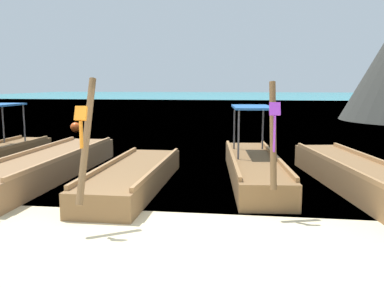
{
  "coord_description": "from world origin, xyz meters",
  "views": [
    {
      "loc": [
        1.36,
        -5.8,
        2.53
      ],
      "look_at": [
        0.0,
        3.99,
        1.08
      ],
      "focal_mm": 38.66,
      "sensor_mm": 36.0,
      "label": 1
    }
  ],
  "objects_px": {
    "longtail_boat_violet_ribbon": "(254,167)",
    "mooring_buoy_near": "(75,127)",
    "longtail_boat_orange_ribbon": "(134,177)",
    "longtail_boat_yellow_ribbon": "(357,176)",
    "longtail_boat_blue_ribbon": "(48,166)"
  },
  "relations": [
    {
      "from": "longtail_boat_violet_ribbon",
      "to": "mooring_buoy_near",
      "type": "relative_size",
      "value": 11.81
    },
    {
      "from": "longtail_boat_violet_ribbon",
      "to": "longtail_boat_yellow_ribbon",
      "type": "xyz_separation_m",
      "value": [
        2.44,
        -0.75,
        -0.02
      ]
    },
    {
      "from": "longtail_boat_orange_ribbon",
      "to": "longtail_boat_blue_ribbon",
      "type": "bearing_deg",
      "value": 162.82
    },
    {
      "from": "longtail_boat_blue_ribbon",
      "to": "mooring_buoy_near",
      "type": "height_order",
      "value": "longtail_boat_blue_ribbon"
    },
    {
      "from": "longtail_boat_orange_ribbon",
      "to": "mooring_buoy_near",
      "type": "bearing_deg",
      "value": 119.76
    },
    {
      "from": "longtail_boat_violet_ribbon",
      "to": "longtail_boat_yellow_ribbon",
      "type": "distance_m",
      "value": 2.55
    },
    {
      "from": "longtail_boat_orange_ribbon",
      "to": "longtail_boat_yellow_ribbon",
      "type": "bearing_deg",
      "value": 6.22
    },
    {
      "from": "longtail_boat_yellow_ribbon",
      "to": "mooring_buoy_near",
      "type": "xyz_separation_m",
      "value": [
        -11.59,
        10.33,
        -0.06
      ]
    },
    {
      "from": "longtail_boat_orange_ribbon",
      "to": "longtail_boat_yellow_ribbon",
      "type": "relative_size",
      "value": 0.86
    },
    {
      "from": "longtail_boat_blue_ribbon",
      "to": "mooring_buoy_near",
      "type": "distance_m",
      "value": 10.73
    },
    {
      "from": "longtail_boat_violet_ribbon",
      "to": "mooring_buoy_near",
      "type": "height_order",
      "value": "longtail_boat_violet_ribbon"
    },
    {
      "from": "longtail_boat_orange_ribbon",
      "to": "longtail_boat_violet_ribbon",
      "type": "xyz_separation_m",
      "value": [
        2.91,
        1.33,
        0.07
      ]
    },
    {
      "from": "longtail_boat_orange_ribbon",
      "to": "mooring_buoy_near",
      "type": "height_order",
      "value": "longtail_boat_orange_ribbon"
    },
    {
      "from": "longtail_boat_blue_ribbon",
      "to": "longtail_boat_yellow_ribbon",
      "type": "bearing_deg",
      "value": -1.65
    },
    {
      "from": "longtail_boat_orange_ribbon",
      "to": "longtail_boat_violet_ribbon",
      "type": "bearing_deg",
      "value": 24.56
    }
  ]
}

